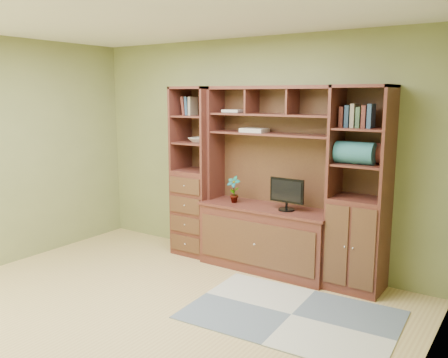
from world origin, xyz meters
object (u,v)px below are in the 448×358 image
Objects in this scene: center_hutch at (267,180)px; right_tower at (360,190)px; monitor at (287,188)px; left_tower at (196,172)px.

center_hutch is 1.00× the size of right_tower.
left_tower is at bearing 178.61° from monitor.
right_tower is at bearing 2.23° from center_hutch.
left_tower is 1.00× the size of right_tower.
center_hutch reaches higher than monitor.
left_tower is 2.02m from right_tower.
left_tower is at bearing 177.71° from center_hutch.
monitor is at bearing -174.35° from right_tower.
center_hutch is at bearing -177.77° from right_tower.
center_hutch is 1.03m from right_tower.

